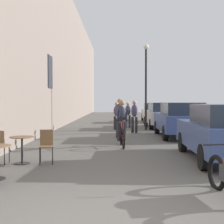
{
  "coord_description": "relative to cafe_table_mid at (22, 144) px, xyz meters",
  "views": [
    {
      "loc": [
        0.24,
        -4.46,
        1.66
      ],
      "look_at": [
        0.0,
        17.66,
        0.92
      ],
      "focal_mm": 52.83,
      "sensor_mm": 36.0,
      "label": 1
    }
  ],
  "objects": [
    {
      "name": "parked_car_third",
      "position": [
        5.34,
        11.7,
        0.29
      ],
      "size": [
        1.91,
        4.41,
        1.56
      ],
      "color": "#B7B7BC",
      "rests_on": "ground_plane"
    },
    {
      "name": "parked_car_fourth",
      "position": [
        5.51,
        17.5,
        0.26
      ],
      "size": [
        1.87,
        4.26,
        1.5
      ],
      "color": "beige",
      "rests_on": "ground_plane"
    },
    {
      "name": "parked_car_nearest",
      "position": [
        5.45,
        0.51,
        0.29
      ],
      "size": [
        1.97,
        4.47,
        1.57
      ],
      "color": "#384C84",
      "rests_on": "ground_plane"
    },
    {
      "name": "street_lamp",
      "position": [
        4.21,
        10.24,
        2.59
      ],
      "size": [
        0.32,
        0.32,
        4.9
      ],
      "color": "black",
      "rests_on": "ground_plane"
    },
    {
      "name": "pedestrian_furthest",
      "position": [
        3.24,
        11.8,
        0.38
      ],
      "size": [
        0.36,
        0.27,
        1.6
      ],
      "color": "#26262D",
      "rests_on": "ground_plane"
    },
    {
      "name": "cafe_chair_mid_toward_wall",
      "position": [
        0.63,
        0.07,
        -0.0
      ],
      "size": [
        0.44,
        0.44,
        0.89
      ],
      "color": "black",
      "rests_on": "ground_plane"
    },
    {
      "name": "pedestrian_mid",
      "position": [
        3.45,
        8.49,
        0.44
      ],
      "size": [
        0.38,
        0.3,
        1.7
      ],
      "color": "#26262D",
      "rests_on": "ground_plane"
    },
    {
      "name": "building_facade_left",
      "position": [
        -1.22,
        9.84,
        4.37
      ],
      "size": [
        0.54,
        68.0,
        9.77
      ],
      "color": "gray",
      "rests_on": "ground_plane"
    },
    {
      "name": "cafe_table_mid",
      "position": [
        0.0,
        0.0,
        0.0
      ],
      "size": [
        0.64,
        0.64,
        0.72
      ],
      "color": "black",
      "rests_on": "ground_plane"
    },
    {
      "name": "parked_car_second",
      "position": [
        5.4,
        6.42,
        0.3
      ],
      "size": [
        1.91,
        4.48,
        1.59
      ],
      "color": "#384C84",
      "rests_on": "ground_plane"
    },
    {
      "name": "cyclist_on_bicycle",
      "position": [
        2.7,
        3.35,
        0.29
      ],
      "size": [
        0.52,
        1.76,
        1.74
      ],
      "color": "black",
      "rests_on": "ground_plane"
    },
    {
      "name": "pedestrian_near",
      "position": [
        2.65,
        6.17,
        0.48
      ],
      "size": [
        0.36,
        0.27,
        1.77
      ],
      "color": "#26262D",
      "rests_on": "ground_plane"
    },
    {
      "name": "cafe_chair_mid_toward_street",
      "position": [
        -0.57,
        -0.08,
        -0.0
      ],
      "size": [
        0.4,
        0.4,
        0.89
      ],
      "color": "black",
      "rests_on": "ground_plane"
    },
    {
      "name": "pedestrian_far",
      "position": [
        2.53,
        10.31,
        0.38
      ],
      "size": [
        0.34,
        0.24,
        1.61
      ],
      "color": "#26262D",
      "rests_on": "ground_plane"
    },
    {
      "name": "ground_plane",
      "position": [
        2.23,
        -4.16,
        -0.52
      ],
      "size": [
        88.0,
        88.0,
        0.0
      ],
      "primitive_type": "plane",
      "color": "#5B5954"
    }
  ]
}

